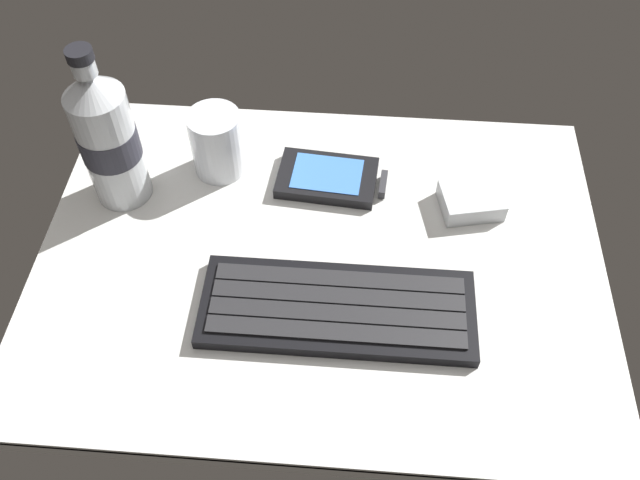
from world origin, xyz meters
The scene contains 6 objects.
ground_plane centered at (0.00, -0.23, -0.99)cm, with size 64.00×48.00×2.80cm.
keyboard centered at (2.41, -7.29, 0.81)cm, with size 29.02×11.05×1.70cm.
handheld_device centered at (0.66, 11.49, 0.73)cm, with size 13.23×8.58×1.50cm.
juice_cup centered at (-13.50, 12.92, 3.91)cm, with size 6.40×6.40×8.50cm.
water_bottle centered at (-24.44, 7.99, 9.01)cm, with size 6.73×6.73×20.80cm.
charger_block centered at (17.32, 8.68, 1.20)cm, with size 7.00×5.60×2.40cm, color silver.
Camera 1 is at (3.47, -45.33, 61.56)cm, focal length 37.94 mm.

